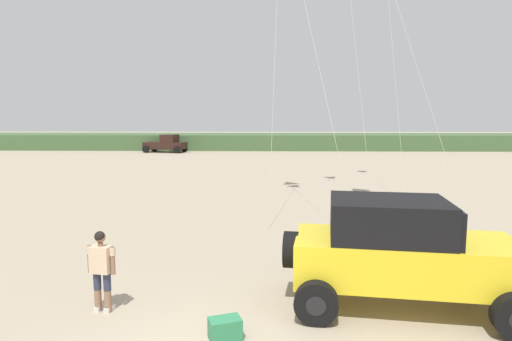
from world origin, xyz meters
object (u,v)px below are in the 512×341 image
at_px(jeep, 401,251).
at_px(cooler_box, 225,329).
at_px(person_watching, 102,267).
at_px(distant_pickup, 166,144).

relative_size(jeep, cooler_box, 8.89).
distance_m(jeep, cooler_box, 3.88).
distance_m(person_watching, distant_pickup, 40.38).
bearing_deg(cooler_box, distant_pickup, 84.50).
relative_size(cooler_box, distant_pickup, 0.11).
bearing_deg(distant_pickup, cooler_box, -75.23).
bearing_deg(jeep, person_watching, -176.38).
height_order(cooler_box, distant_pickup, distant_pickup).
relative_size(person_watching, cooler_box, 2.98).
xyz_separation_m(person_watching, distant_pickup, (-8.12, 39.56, 0.00)).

